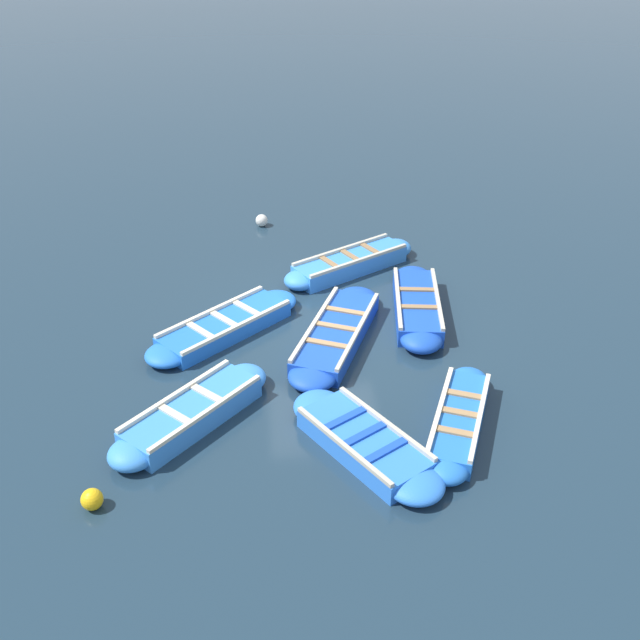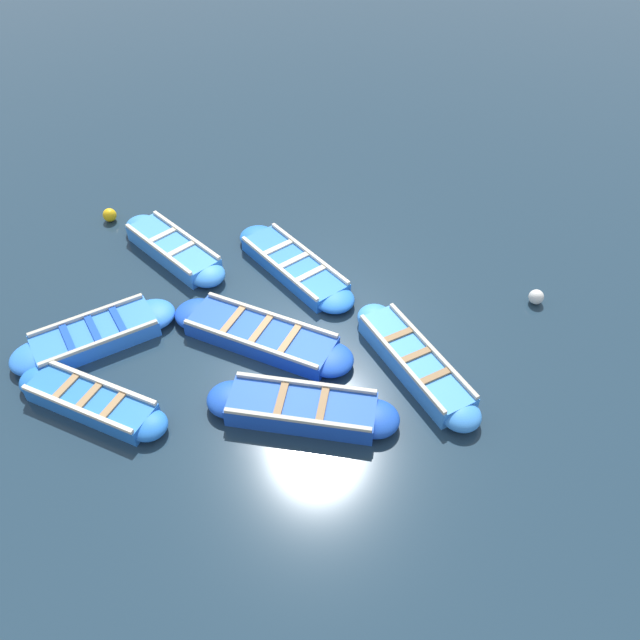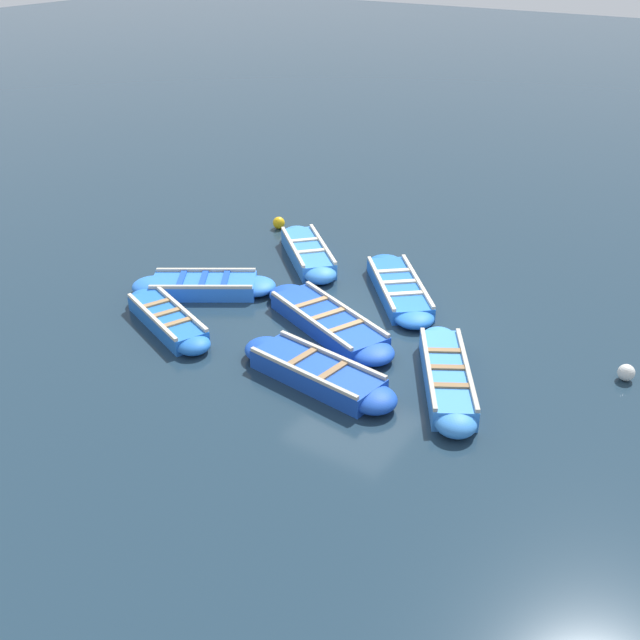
# 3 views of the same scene
# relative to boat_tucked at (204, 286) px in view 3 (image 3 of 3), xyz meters

# --- Properties ---
(ground_plane) EXTENTS (120.00, 120.00, 0.00)m
(ground_plane) POSITION_rel_boat_tucked_xyz_m (0.29, -3.98, -0.18)
(ground_plane) COLOR #1C303F
(boat_tucked) EXTENTS (2.60, 3.33, 0.42)m
(boat_tucked) POSITION_rel_boat_tucked_xyz_m (0.00, 0.00, 0.00)
(boat_tucked) COLOR blue
(boat_tucked) RESTS_ON ground
(boat_bow_out) EXTENTS (1.31, 3.62, 0.45)m
(boat_bow_out) POSITION_rel_boat_tucked_xyz_m (-1.74, -4.29, 0.02)
(boat_bow_out) COLOR #1947B7
(boat_bow_out) RESTS_ON ground
(boat_drifting) EXTENTS (3.44, 3.13, 0.39)m
(boat_drifting) POSITION_rel_boat_tucked_xyz_m (2.39, -3.88, -0.01)
(boat_drifting) COLOR blue
(boat_drifting) RESTS_ON ground
(boat_broadside) EXTENTS (1.88, 3.24, 0.41)m
(boat_broadside) POSITION_rel_boat_tucked_xyz_m (-1.70, -0.43, -0.00)
(boat_broadside) COLOR blue
(boat_broadside) RESTS_ON ground
(boat_inner_gap) EXTENTS (2.95, 3.06, 0.46)m
(boat_inner_gap) POSITION_rel_boat_tucked_xyz_m (2.88, -1.00, 0.02)
(boat_inner_gap) COLOR #3884E0
(boat_inner_gap) RESTS_ON ground
(boat_near_quay) EXTENTS (2.41, 4.05, 0.41)m
(boat_near_quay) POSITION_rel_boat_tucked_xyz_m (0.11, -3.36, -0.00)
(boat_near_quay) COLOR #1947B7
(boat_near_quay) RESTS_ON ground
(boat_alongside) EXTENTS (3.50, 2.48, 0.47)m
(boat_alongside) POSITION_rel_boat_tucked_xyz_m (-0.54, -6.42, 0.03)
(boat_alongside) COLOR #3884E0
(boat_alongside) RESTS_ON ground
(buoy_orange_near) EXTENTS (0.33, 0.33, 0.33)m
(buoy_orange_near) POSITION_rel_boat_tucked_xyz_m (1.51, -9.20, -0.02)
(buoy_orange_near) COLOR silver
(buoy_orange_near) RESTS_ON ground
(buoy_yellow_far) EXTENTS (0.34, 0.34, 0.34)m
(buoy_yellow_far) POSITION_rel_boat_tucked_xyz_m (4.28, 0.91, -0.01)
(buoy_yellow_far) COLOR #EAB214
(buoy_yellow_far) RESTS_ON ground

